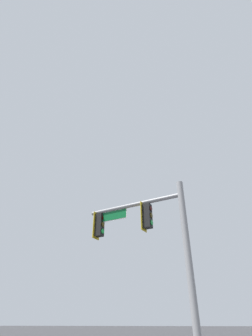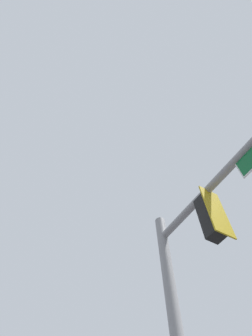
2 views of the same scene
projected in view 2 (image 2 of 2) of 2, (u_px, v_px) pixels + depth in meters
signal_pole_near at (216, 257)px, 4.83m from camera, size 4.69×1.37×6.60m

